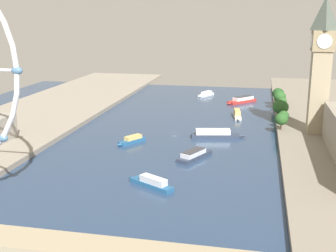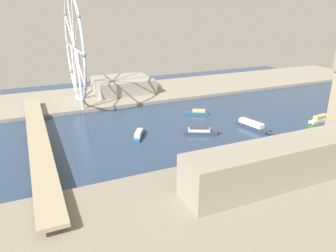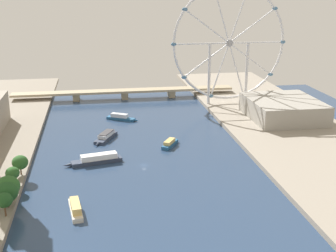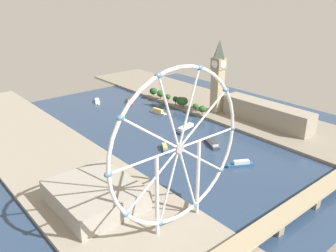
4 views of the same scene
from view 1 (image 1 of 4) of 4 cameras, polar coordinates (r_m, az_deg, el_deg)
The scene contains 12 objects.
ground_plane at distance 296.53m, azimuth 0.88°, elevation -0.82°, with size 394.79×394.79×0.00m, color navy.
riverbank_right at distance 335.42m, azimuth -18.32°, elevation 0.50°, with size 90.00×520.00×3.00m, color gray.
clock_tower at distance 292.19m, azimuth 19.24°, elevation 7.63°, with size 14.32×14.32×85.47m.
tree_row_embankment at distance 346.93m, azimuth 14.34°, elevation 2.80°, with size 11.84×103.55×13.59m.
river_bridge at distance 145.31m, azimuth -12.15°, elevation -15.22°, with size 206.79×13.21×8.42m.
tour_boat_0 at distance 284.50m, azimuth 6.14°, elevation -1.05°, with size 36.14×12.84×5.72m.
tour_boat_1 at distance 204.38m, azimuth -2.16°, elevation -7.34°, with size 25.59×16.78×5.05m.
tour_boat_2 at distance 430.59m, azimuth 4.96°, elevation 4.15°, with size 14.01×23.11×4.32m.
tour_boat_3 at distance 342.88m, azimuth 8.96°, elevation 1.50°, with size 7.88×25.91×5.74m.
tour_boat_4 at distance 243.73m, azimuth 3.47°, elevation -3.73°, with size 17.28×28.70×4.93m.
tour_boat_5 at distance 272.07m, azimuth -4.73°, elevation -1.85°, with size 14.46×20.49×4.64m.
tour_boat_6 at distance 401.38m, azimuth 9.57°, elevation 3.35°, with size 26.87×29.42×5.78m.
Camera 1 is at (-54.17, 281.06, 77.45)m, focal length 47.02 mm.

